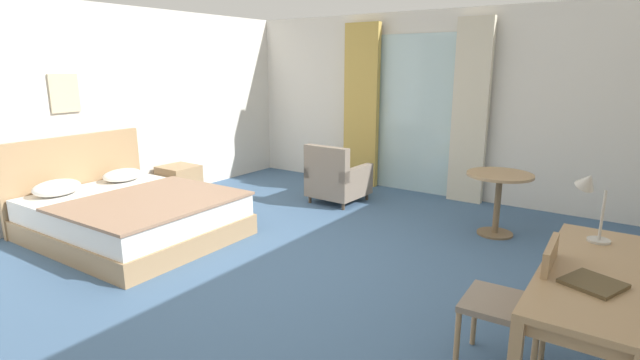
% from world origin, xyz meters
% --- Properties ---
extents(ground, '(6.70, 7.44, 0.10)m').
position_xyz_m(ground, '(0.00, 0.00, -0.05)').
color(ground, '#426084').
extents(wall_back, '(6.30, 0.12, 2.64)m').
position_xyz_m(wall_back, '(0.00, 3.46, 1.32)').
color(wall_back, silver).
rests_on(wall_back, ground).
extents(wall_left, '(0.12, 7.04, 2.64)m').
position_xyz_m(wall_left, '(-3.09, 0.00, 1.32)').
color(wall_left, silver).
rests_on(wall_left, ground).
extents(balcony_glass_door, '(1.28, 0.02, 2.33)m').
position_xyz_m(balcony_glass_door, '(-0.14, 3.38, 1.16)').
color(balcony_glass_door, silver).
rests_on(balcony_glass_door, ground).
extents(curtain_panel_left, '(0.58, 0.10, 2.51)m').
position_xyz_m(curtain_panel_left, '(-1.00, 3.28, 1.26)').
color(curtain_panel_left, tan).
rests_on(curtain_panel_left, ground).
extents(curtain_panel_right, '(0.48, 0.10, 2.51)m').
position_xyz_m(curtain_panel_right, '(0.71, 3.28, 1.26)').
color(curtain_panel_right, beige).
rests_on(curtain_panel_right, ground).
extents(bed, '(2.21, 1.79, 1.06)m').
position_xyz_m(bed, '(-1.91, -0.30, 0.27)').
color(bed, tan).
rests_on(bed, ground).
extents(nightstand, '(0.49, 0.48, 0.48)m').
position_xyz_m(nightstand, '(-2.72, 1.05, 0.24)').
color(nightstand, tan).
rests_on(nightstand, ground).
extents(writing_desk, '(0.57, 1.59, 0.76)m').
position_xyz_m(writing_desk, '(2.64, -0.29, 0.67)').
color(writing_desk, tan).
rests_on(writing_desk, ground).
extents(desk_chair, '(0.50, 0.46, 0.91)m').
position_xyz_m(desk_chair, '(2.27, -0.41, 0.51)').
color(desk_chair, gray).
rests_on(desk_chair, ground).
extents(desk_lamp, '(0.27, 0.24, 0.47)m').
position_xyz_m(desk_lamp, '(2.51, 0.29, 1.07)').
color(desk_lamp, '#B7B2A8').
rests_on(desk_lamp, writing_desk).
extents(closed_book, '(0.34, 0.34, 0.02)m').
position_xyz_m(closed_book, '(2.65, -0.53, 0.77)').
color(closed_book, brown).
rests_on(closed_book, writing_desk).
extents(armchair_by_window, '(0.71, 0.75, 0.83)m').
position_xyz_m(armchair_by_window, '(-0.74, 2.18, 0.33)').
color(armchair_by_window, gray).
rests_on(armchair_by_window, ground).
extents(round_cafe_table, '(0.72, 0.72, 0.72)m').
position_xyz_m(round_cafe_table, '(1.47, 2.12, 0.53)').
color(round_cafe_table, tan).
rests_on(round_cafe_table, ground).
extents(framed_picture, '(0.03, 0.35, 0.45)m').
position_xyz_m(framed_picture, '(-3.01, -0.30, 1.56)').
color(framed_picture, beige).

